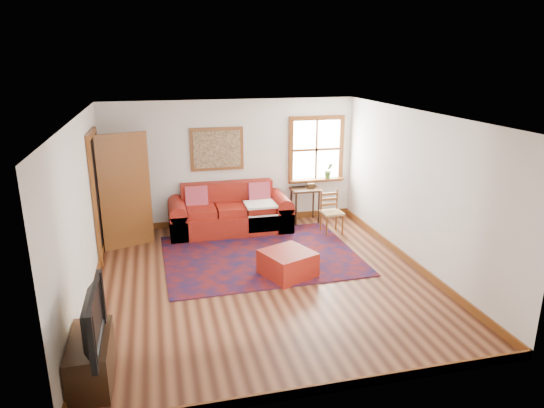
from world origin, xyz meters
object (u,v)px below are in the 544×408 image
object	(u,v)px
side_table	(305,194)
media_cabinet	(91,360)
red_ottoman	(288,264)
red_leather_sofa	(230,216)
ladder_back_chair	(331,210)

from	to	relation	value
side_table	media_cabinet	bearing A→B (deg)	-130.11
side_table	red_ottoman	bearing A→B (deg)	-113.16
red_leather_sofa	media_cabinet	world-z (taller)	red_leather_sofa
side_table	ladder_back_chair	world-z (taller)	ladder_back_chair
ladder_back_chair	media_cabinet	world-z (taller)	ladder_back_chair
side_table	media_cabinet	world-z (taller)	side_table
red_ottoman	red_leather_sofa	bearing A→B (deg)	81.00
ladder_back_chair	media_cabinet	distance (m)	5.45
red_ottoman	ladder_back_chair	bearing A→B (deg)	29.34
red_ottoman	ladder_back_chair	xyz separation A→B (m)	(1.33, 1.69, 0.24)
side_table	ladder_back_chair	xyz separation A→B (m)	(0.29, -0.75, -0.14)
red_ottoman	side_table	world-z (taller)	side_table
red_ottoman	side_table	distance (m)	2.69
red_leather_sofa	media_cabinet	distance (m)	4.76
red_leather_sofa	ladder_back_chair	world-z (taller)	red_leather_sofa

